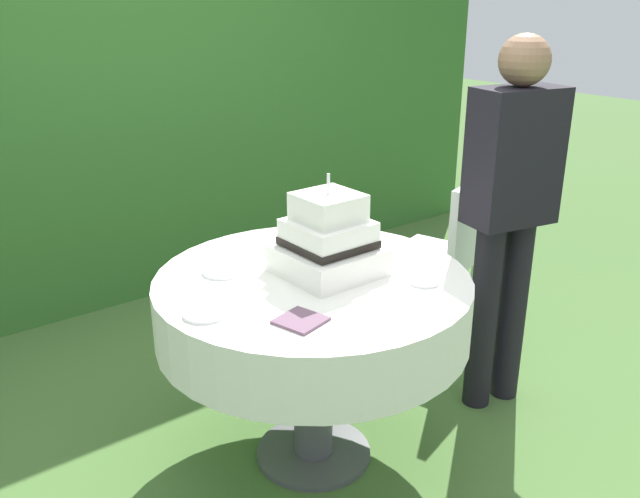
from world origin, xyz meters
The scene contains 10 objects.
ground_plane centered at (0.00, 0.00, 0.00)m, with size 20.00×20.00×0.00m, color #476B33.
foliage_hedge centered at (0.00, 2.05, 1.21)m, with size 5.76×0.47×2.42m, color #336628.
cake_table centered at (0.00, 0.00, 0.65)m, with size 1.15×1.15×0.78m.
wedding_cake centered at (0.08, 0.01, 0.90)m, with size 0.35×0.35×0.37m.
serving_plate_near centered at (-0.24, 0.23, 0.78)m, with size 0.15×0.15×0.01m, color white.
serving_plate_far centered at (-0.46, -0.03, 0.78)m, with size 0.14×0.14×0.01m, color white.
serving_plate_left centered at (0.28, -0.29, 0.78)m, with size 0.11×0.11×0.01m, color white.
napkin_stack centered at (-0.25, -0.26, 0.78)m, with size 0.14×0.14×0.01m, color #6B4C60.
garden_chair centered at (1.11, 0.32, 0.54)m, with size 0.50×0.50×0.89m.
standing_person centered at (0.88, -0.17, 0.93)m, with size 0.39×0.27×1.60m.
Camera 1 is at (-1.37, -1.79, 1.75)m, focal length 38.02 mm.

